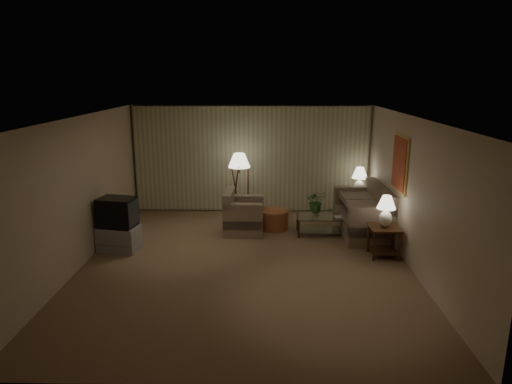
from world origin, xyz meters
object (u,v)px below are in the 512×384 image
(armchair, at_px, (244,216))
(floor_lamp, at_px, (239,185))
(tv_cabinet, at_px, (119,238))
(side_table_near, at_px, (384,236))
(crt_tv, at_px, (117,212))
(sofa, at_px, (362,215))
(table_lamp_near, at_px, (386,209))
(table_lamp_far, at_px, (360,178))
(ottoman, at_px, (274,219))
(side_table_far, at_px, (358,201))
(vase, at_px, (316,212))
(coffee_table, at_px, (322,222))

(armchair, distance_m, floor_lamp, 1.11)
(tv_cabinet, bearing_deg, side_table_near, 8.14)
(tv_cabinet, height_order, crt_tv, crt_tv)
(sofa, xyz_separation_m, side_table_near, (0.15, -1.35, -0.01))
(table_lamp_near, xyz_separation_m, floor_lamp, (-2.91, 2.33, -0.12))
(crt_tv, height_order, floor_lamp, floor_lamp)
(table_lamp_far, distance_m, ottoman, 2.41)
(armchair, bearing_deg, ottoman, -67.01)
(side_table_far, xyz_separation_m, crt_tv, (-5.20, -2.31, 0.39))
(ottoman, bearing_deg, vase, -20.88)
(floor_lamp, distance_m, vase, 2.07)
(armchair, relative_size, floor_lamp, 0.59)
(ottoman, bearing_deg, floor_lamp, 138.22)
(tv_cabinet, bearing_deg, armchair, 35.30)
(floor_lamp, bearing_deg, tv_cabinet, -137.22)
(sofa, xyz_separation_m, tv_cabinet, (-5.05, -1.14, -0.17))
(armchair, xyz_separation_m, table_lamp_near, (2.76, -1.34, 0.59))
(side_table_near, xyz_separation_m, floor_lamp, (-2.91, 2.33, 0.43))
(armchair, bearing_deg, table_lamp_near, -113.92)
(crt_tv, bearing_deg, tv_cabinet, 0.00)
(sofa, bearing_deg, coffee_table, -84.92)
(sofa, relative_size, crt_tv, 2.57)
(ottoman, bearing_deg, table_lamp_far, 23.89)
(ottoman, distance_m, vase, 1.01)
(side_table_far, xyz_separation_m, table_lamp_far, (0.00, -0.00, 0.59))
(table_lamp_near, relative_size, tv_cabinet, 0.72)
(coffee_table, xyz_separation_m, tv_cabinet, (-4.17, -1.04, -0.03))
(side_table_far, height_order, table_lamp_near, table_lamp_near)
(ottoman, bearing_deg, sofa, -7.25)
(table_lamp_far, distance_m, crt_tv, 5.70)
(tv_cabinet, xyz_separation_m, floor_lamp, (2.29, 2.12, 0.60))
(armchair, relative_size, table_lamp_far, 1.45)
(table_lamp_near, bearing_deg, ottoman, 142.61)
(sofa, distance_m, floor_lamp, 2.96)
(sofa, xyz_separation_m, coffee_table, (-0.88, -0.10, -0.14))
(sofa, relative_size, tv_cabinet, 2.28)
(side_table_near, distance_m, table_lamp_far, 2.59)
(tv_cabinet, relative_size, vase, 5.11)
(crt_tv, xyz_separation_m, vase, (4.02, 1.04, -0.29))
(table_lamp_near, distance_m, crt_tv, 5.21)
(armchair, height_order, crt_tv, crt_tv)
(coffee_table, height_order, tv_cabinet, tv_cabinet)
(sofa, distance_m, table_lamp_near, 1.46)
(crt_tv, distance_m, floor_lamp, 3.12)
(tv_cabinet, distance_m, vase, 4.16)
(crt_tv, bearing_deg, ottoman, 34.49)
(coffee_table, xyz_separation_m, crt_tv, (-4.17, -1.04, 0.51))
(ottoman, relative_size, vase, 3.92)
(vase, bearing_deg, table_lamp_near, -46.64)
(floor_lamp, bearing_deg, ottoman, -41.78)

